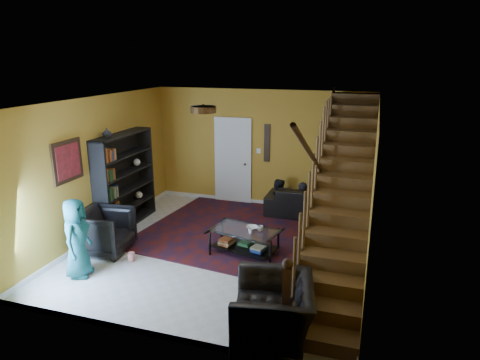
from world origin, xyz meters
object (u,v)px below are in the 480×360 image
object	(u,v)px
bookshelf	(125,182)
coffee_table	(245,240)
armchair_right	(273,310)
armchair_left	(105,231)
sofa	(317,203)

from	to	relation	value
bookshelf	coffee_table	distance (m)	2.98
armchair_right	armchair_left	bearing A→B (deg)	-123.87
sofa	armchair_right	xyz separation A→B (m)	(0.04, -4.53, 0.04)
armchair_left	armchair_right	size ratio (longest dim) A/B	0.79
bookshelf	coffee_table	bearing A→B (deg)	-11.74
armchair_right	coffee_table	size ratio (longest dim) A/B	0.88
bookshelf	sofa	size ratio (longest dim) A/B	0.87
bookshelf	armchair_left	bearing A→B (deg)	-75.20
sofa	coffee_table	xyz separation A→B (m)	(-1.02, -2.29, -0.07)
armchair_left	coffee_table	size ratio (longest dim) A/B	0.69
sofa	armchair_right	bearing A→B (deg)	90.71
armchair_left	armchair_right	bearing A→B (deg)	-119.11
armchair_left	armchair_right	world-z (taller)	armchair_left
bookshelf	sofa	distance (m)	4.26
bookshelf	coffee_table	xyz separation A→B (m)	(2.84, -0.59, -0.70)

